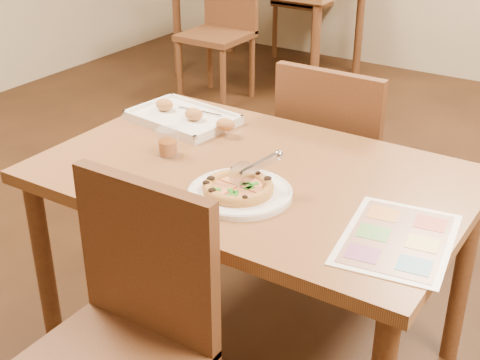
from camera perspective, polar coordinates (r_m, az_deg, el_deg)
The scene contains 10 objects.
dining_table at distance 2.09m, azimuth 1.16°, elevation -1.28°, with size 1.30×0.85×0.72m.
chair_near at distance 1.72m, azimuth -9.68°, elevation -11.26°, with size 0.42×0.42×0.47m.
chair_far at distance 2.60m, azimuth 8.16°, elevation 2.66°, with size 0.42×0.42×0.47m.
bg_chair_near at distance 4.67m, azimuth -1.42°, elevation 13.83°, with size 0.42×0.42×0.47m.
plate at distance 1.90m, azimuth 0.00°, elevation -1.13°, with size 0.30×0.30×0.02m, color white.
pizza at distance 1.89m, azimuth -0.17°, elevation -0.65°, with size 0.20×0.20×0.03m.
pizza_cutter at distance 1.87m, azimuth 1.25°, elevation 1.06°, with size 0.10×0.13×0.09m.
appetizer_tray at distance 2.41m, azimuth -4.73°, elevation 5.30°, with size 0.44×0.30×0.06m.
glass_tumbler at distance 2.15m, azimuth -6.17°, elevation 3.12°, with size 0.07×0.07×0.09m.
menu at distance 1.74m, azimuth 13.31°, elevation -4.89°, with size 0.27×0.37×0.01m, color white.
Camera 1 is at (0.96, -1.57, 1.62)m, focal length 50.00 mm.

